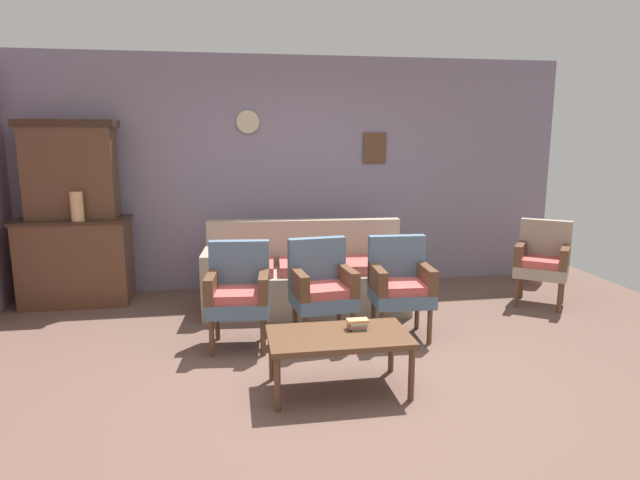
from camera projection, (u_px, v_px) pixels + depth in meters
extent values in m
plane|color=brown|center=(345.00, 374.00, 4.16)|extent=(7.68, 7.68, 0.00)
cube|color=gray|center=(300.00, 174.00, 6.45)|extent=(6.40, 0.06, 2.70)
cube|color=brown|center=(375.00, 148.00, 6.49)|extent=(0.28, 0.02, 0.36)
cylinder|color=beige|center=(248.00, 122.00, 6.19)|extent=(0.26, 0.03, 0.26)
cube|color=brown|center=(77.00, 263.00, 5.85)|extent=(1.10, 0.52, 0.90)
cube|color=#342115|center=(73.00, 220.00, 5.76)|extent=(1.16, 0.55, 0.03)
cube|color=brown|center=(71.00, 173.00, 5.74)|extent=(0.90, 0.36, 0.95)
cube|color=#342115|center=(67.00, 123.00, 5.64)|extent=(0.99, 0.38, 0.08)
cylinder|color=tan|center=(77.00, 206.00, 5.57)|extent=(0.13, 0.13, 0.30)
cube|color=gray|center=(306.00, 289.00, 5.70)|extent=(2.14, 0.96, 0.42)
cube|color=gray|center=(304.00, 241.00, 5.93)|extent=(2.09, 0.32, 0.48)
cube|color=gray|center=(397.00, 257.00, 5.72)|extent=(0.22, 0.81, 0.24)
cube|color=gray|center=(212.00, 260.00, 5.55)|extent=(0.22, 0.81, 0.24)
cube|color=#B74C47|center=(365.00, 265.00, 5.66)|extent=(0.60, 0.60, 0.10)
cube|color=#B74C47|center=(306.00, 266.00, 5.61)|extent=(0.60, 0.60, 0.10)
cube|color=#B74C47|center=(246.00, 267.00, 5.56)|extent=(0.60, 0.60, 0.10)
cube|color=slate|center=(239.00, 305.00, 4.62)|extent=(0.57, 0.53, 0.12)
cube|color=#B74C47|center=(238.00, 295.00, 4.58)|extent=(0.48, 0.45, 0.10)
cube|color=slate|center=(240.00, 266.00, 4.76)|extent=(0.53, 0.15, 0.46)
cube|color=brown|center=(264.00, 285.00, 4.60)|extent=(0.13, 0.49, 0.22)
cube|color=brown|center=(212.00, 286.00, 4.57)|extent=(0.13, 0.49, 0.22)
cylinder|color=brown|center=(263.00, 337.00, 4.49)|extent=(0.04, 0.04, 0.32)
cylinder|color=brown|center=(212.00, 338.00, 4.46)|extent=(0.04, 0.04, 0.32)
cylinder|color=brown|center=(265.00, 321.00, 4.86)|extent=(0.04, 0.04, 0.32)
cylinder|color=brown|center=(217.00, 322.00, 4.83)|extent=(0.04, 0.04, 0.32)
cube|color=slate|center=(323.00, 300.00, 4.76)|extent=(0.57, 0.54, 0.12)
cube|color=#B74C47|center=(324.00, 291.00, 4.72)|extent=(0.49, 0.46, 0.10)
cube|color=slate|center=(317.00, 263.00, 4.89)|extent=(0.53, 0.16, 0.46)
cube|color=brown|center=(347.00, 279.00, 4.78)|extent=(0.13, 0.49, 0.22)
cube|color=brown|center=(299.00, 283.00, 4.66)|extent=(0.13, 0.49, 0.22)
cylinder|color=brown|center=(353.00, 329.00, 4.68)|extent=(0.04, 0.04, 0.32)
cylinder|color=brown|center=(305.00, 334.00, 4.56)|extent=(0.04, 0.04, 0.32)
cylinder|color=brown|center=(339.00, 315.00, 5.03)|extent=(0.04, 0.04, 0.32)
cylinder|color=brown|center=(295.00, 319.00, 4.92)|extent=(0.04, 0.04, 0.32)
cube|color=slate|center=(401.00, 296.00, 4.86)|extent=(0.54, 0.51, 0.12)
cube|color=#B74C47|center=(402.00, 287.00, 4.82)|extent=(0.46, 0.43, 0.10)
cube|color=slate|center=(396.00, 260.00, 5.00)|extent=(0.52, 0.13, 0.46)
cube|color=brown|center=(426.00, 277.00, 4.85)|extent=(0.10, 0.48, 0.22)
cube|color=brown|center=(378.00, 279.00, 4.80)|extent=(0.10, 0.48, 0.22)
cylinder|color=brown|center=(430.00, 326.00, 4.74)|extent=(0.04, 0.04, 0.32)
cylinder|color=brown|center=(383.00, 328.00, 4.69)|extent=(0.04, 0.04, 0.32)
cylinder|color=brown|center=(417.00, 312.00, 5.11)|extent=(0.04, 0.04, 0.32)
cylinder|color=brown|center=(373.00, 314.00, 5.06)|extent=(0.04, 0.04, 0.32)
cube|color=gray|center=(541.00, 270.00, 5.79)|extent=(0.70, 0.70, 0.12)
cube|color=#B74C47|center=(542.00, 263.00, 5.76)|extent=(0.60, 0.59, 0.10)
cube|color=gray|center=(545.00, 241.00, 5.91)|extent=(0.48, 0.39, 0.46)
cube|color=brown|center=(565.00, 257.00, 5.66)|extent=(0.35, 0.43, 0.22)
cube|color=brown|center=(521.00, 253.00, 5.86)|extent=(0.35, 0.43, 0.22)
cylinder|color=brown|center=(559.00, 298.00, 5.58)|extent=(0.04, 0.04, 0.32)
cylinder|color=brown|center=(517.00, 292.00, 5.77)|extent=(0.04, 0.04, 0.32)
cylinder|color=brown|center=(562.00, 288.00, 5.91)|extent=(0.04, 0.04, 0.32)
cylinder|color=brown|center=(521.00, 284.00, 6.10)|extent=(0.04, 0.04, 0.32)
cube|color=brown|center=(339.00, 337.00, 3.84)|extent=(1.00, 0.56, 0.04)
cylinder|color=brown|center=(272.00, 356.00, 4.03)|extent=(0.04, 0.04, 0.38)
cylinder|color=brown|center=(391.00, 348.00, 4.18)|extent=(0.04, 0.04, 0.38)
cylinder|color=brown|center=(277.00, 384.00, 3.57)|extent=(0.04, 0.04, 0.38)
cylinder|color=brown|center=(411.00, 374.00, 3.72)|extent=(0.04, 0.04, 0.38)
cube|color=#5C6046|center=(358.00, 328.00, 3.92)|extent=(0.11, 0.09, 0.02)
cube|color=#9F5F55|center=(357.00, 326.00, 3.91)|extent=(0.13, 0.07, 0.02)
cube|color=gray|center=(358.00, 323.00, 3.93)|extent=(0.13, 0.11, 0.02)
cube|color=#E18E5A|center=(357.00, 321.00, 3.92)|extent=(0.15, 0.08, 0.02)
cylinder|color=brown|center=(536.00, 259.00, 6.64)|extent=(0.19, 0.19, 0.62)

